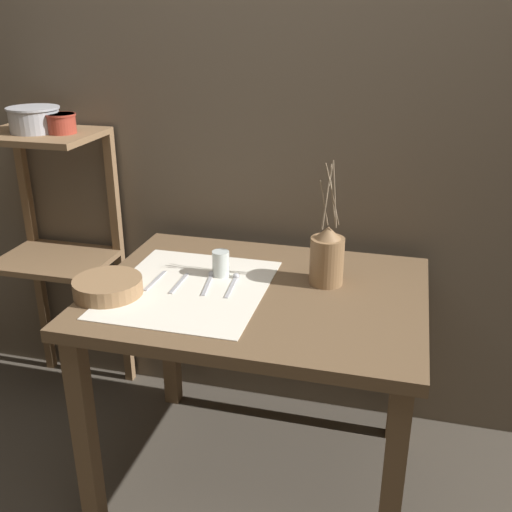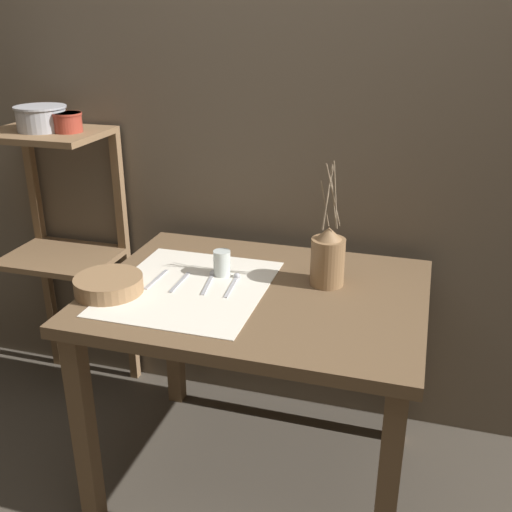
% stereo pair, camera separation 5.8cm
% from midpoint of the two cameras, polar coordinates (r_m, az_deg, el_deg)
% --- Properties ---
extents(ground_plane, '(12.00, 12.00, 0.00)m').
position_cam_midpoint_polar(ground_plane, '(2.39, 0.93, -20.02)').
color(ground_plane, '#473F35').
extents(stone_wall_back, '(7.00, 0.06, 2.40)m').
position_cam_midpoint_polar(stone_wall_back, '(2.31, 4.70, 12.02)').
color(stone_wall_back, brown).
rests_on(stone_wall_back, ground_plane).
extents(wooden_table, '(1.08, 0.83, 0.77)m').
position_cam_midpoint_polar(wooden_table, '(2.01, 1.04, -6.01)').
color(wooden_table, brown).
rests_on(wooden_table, ground_plane).
extents(wooden_shelf_unit, '(0.45, 0.35, 1.18)m').
position_cam_midpoint_polar(wooden_shelf_unit, '(2.61, -17.31, 3.64)').
color(wooden_shelf_unit, brown).
rests_on(wooden_shelf_unit, ground_plane).
extents(linen_cloth, '(0.49, 0.57, 0.00)m').
position_cam_midpoint_polar(linen_cloth, '(1.98, -5.48, -3.00)').
color(linen_cloth, silver).
rests_on(linen_cloth, wooden_table).
extents(pitcher_with_flowers, '(0.11, 0.11, 0.42)m').
position_cam_midpoint_polar(pitcher_with_flowers, '(1.98, 7.68, -0.19)').
color(pitcher_with_flowers, olive).
rests_on(pitcher_with_flowers, wooden_table).
extents(wooden_bowl, '(0.22, 0.22, 0.05)m').
position_cam_midpoint_polar(wooden_bowl, '(1.98, -13.04, -2.69)').
color(wooden_bowl, '#8E6B47').
rests_on(wooden_bowl, wooden_table).
extents(glass_tumbler_near, '(0.06, 0.06, 0.09)m').
position_cam_midpoint_polar(glass_tumbler_near, '(2.05, -2.45, -0.67)').
color(glass_tumbler_near, silver).
rests_on(glass_tumbler_near, wooden_table).
extents(fork_outer, '(0.02, 0.16, 0.00)m').
position_cam_midpoint_polar(fork_outer, '(2.05, -8.67, -2.21)').
color(fork_outer, '#A8A8AD').
rests_on(fork_outer, wooden_table).
extents(knife_center, '(0.01, 0.16, 0.00)m').
position_cam_midpoint_polar(knife_center, '(2.02, -6.45, -2.50)').
color(knife_center, '#A8A8AD').
rests_on(knife_center, wooden_table).
extents(spoon_inner, '(0.04, 0.17, 0.02)m').
position_cam_midpoint_polar(spoon_inner, '(2.04, -3.49, -2.05)').
color(spoon_inner, '#A8A8AD').
rests_on(spoon_inner, wooden_table).
extents(spoon_outer, '(0.03, 0.17, 0.02)m').
position_cam_midpoint_polar(spoon_outer, '(2.02, -1.19, -2.30)').
color(spoon_outer, '#A8A8AD').
rests_on(spoon_outer, wooden_table).
extents(metal_pot_large, '(0.20, 0.20, 0.09)m').
position_cam_midpoint_polar(metal_pot_large, '(2.49, -19.15, 12.37)').
color(metal_pot_large, '#A8A8AD').
rests_on(metal_pot_large, wooden_shelf_unit).
extents(metal_pot_small, '(0.11, 0.11, 0.07)m').
position_cam_midpoint_polar(metal_pot_small, '(2.42, -16.84, 12.16)').
color(metal_pot_small, '#9E3828').
rests_on(metal_pot_small, wooden_shelf_unit).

